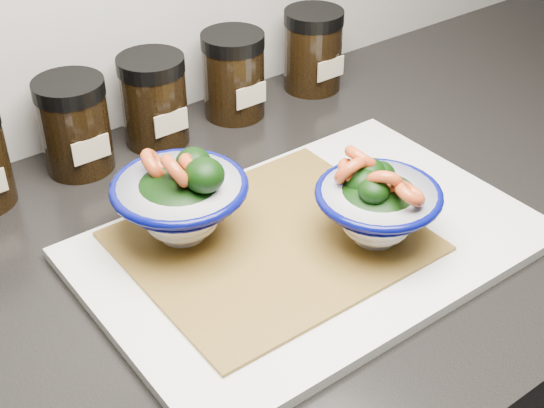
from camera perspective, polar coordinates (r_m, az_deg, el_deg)
countertop at (r=0.77m, az=-5.39°, el=-5.75°), size 3.50×0.60×0.04m
cutting_board at (r=0.78m, az=2.96°, el=-3.05°), size 0.45×0.30×0.01m
bamboo_mat at (r=0.77m, az=0.00°, el=-2.82°), size 0.28×0.24×0.00m
bowl_left at (r=0.75m, az=-6.80°, el=0.37°), size 0.14×0.14×0.11m
bowl_right at (r=0.75m, az=7.87°, el=0.01°), size 0.13×0.13×0.10m
spice_jar_b at (r=0.91m, az=-14.64°, el=5.75°), size 0.08×0.08×0.11m
spice_jar_c at (r=0.94m, az=-8.87°, el=7.73°), size 0.08×0.08×0.11m
spice_jar_d at (r=1.00m, az=-2.90°, el=9.68°), size 0.08×0.08×0.11m
spice_jar_e at (r=1.07m, az=3.10°, el=11.51°), size 0.08×0.08×0.11m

